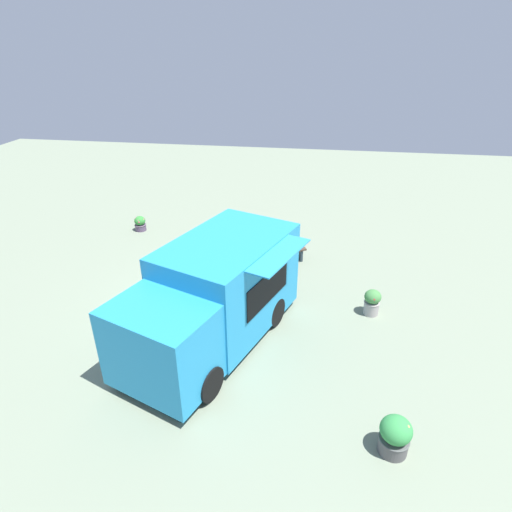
# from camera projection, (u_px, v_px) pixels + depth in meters

# --- Properties ---
(ground_plane) EXTENTS (40.00, 40.00, 0.00)m
(ground_plane) POSITION_uv_depth(u_px,v_px,m) (201.00, 304.00, 12.25)
(ground_plane) COLOR gray
(food_truck) EXTENTS (5.61, 4.21, 2.54)m
(food_truck) POSITION_uv_depth(u_px,v_px,m) (214.00, 299.00, 10.30)
(food_truck) COLOR #248EC8
(food_truck) RESTS_ON ground_plane
(person_customer) EXTENTS (0.73, 0.71, 0.87)m
(person_customer) POSITION_uv_depth(u_px,v_px,m) (201.00, 253.00, 14.42)
(person_customer) COLOR #7C5E4E
(person_customer) RESTS_ON ground_plane
(planter_flowering_near) EXTENTS (0.59, 0.59, 0.80)m
(planter_flowering_near) POSITION_uv_depth(u_px,v_px,m) (395.00, 435.00, 7.71)
(planter_flowering_near) COLOR #514F51
(planter_flowering_near) RESTS_ON ground_plane
(planter_flowering_far) EXTENTS (0.46, 0.46, 0.60)m
(planter_flowering_far) POSITION_uv_depth(u_px,v_px,m) (140.00, 223.00, 16.86)
(planter_flowering_far) COLOR #56435D
(planter_flowering_far) RESTS_ON ground_plane
(planter_flowering_side) EXTENTS (0.46, 0.46, 0.76)m
(planter_flowering_side) POSITION_uv_depth(u_px,v_px,m) (372.00, 302.00, 11.65)
(planter_flowering_side) COLOR #9F9594
(planter_flowering_side) RESTS_ON ground_plane
(plaza_bench) EXTENTS (1.07, 1.58, 0.49)m
(plaza_bench) POSITION_uv_depth(u_px,v_px,m) (283.00, 253.00, 14.38)
(plaza_bench) COLOR #4B362B
(plaza_bench) RESTS_ON ground_plane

